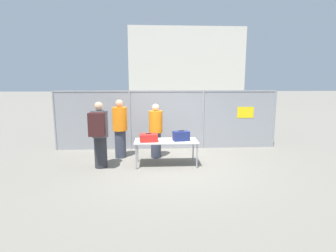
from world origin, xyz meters
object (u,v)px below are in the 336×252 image
Objects in this scene: inspection_table at (166,142)px; traveler_hooded at (99,132)px; security_worker_far at (120,128)px; utility_trailer at (225,128)px; suitcase_red at (149,138)px; suitcase_navy at (181,136)px; security_worker_near at (156,130)px.

traveler_hooded is at bearing -175.05° from inspection_table.
security_worker_far is 5.04m from utility_trailer.
traveler_hooded is at bearing -176.31° from suitcase_red.
utility_trailer is at bearing 57.72° from suitcase_navy.
security_worker_near reaches higher than suitcase_navy.
suitcase_navy is 2.05m from security_worker_far.
suitcase_navy is at bearing -3.43° from inspection_table.
security_worker_near is at bearing 130.85° from suitcase_navy.
security_worker_near reaches higher than suitcase_red.
inspection_table is at bearing 156.42° from security_worker_far.
utility_trailer is (4.60, 3.81, -0.59)m from traveler_hooded.
inspection_table is at bearing 176.57° from suitcase_navy.
traveler_hooded reaches higher than security_worker_near.
security_worker_far is at bearing -146.29° from utility_trailer.
security_worker_far reaches higher than security_worker_near.
inspection_table is 0.88m from security_worker_near.
traveler_hooded is 6.01m from utility_trailer.
suitcase_red is 4.96m from utility_trailer.
inspection_table is at bearing 120.31° from security_worker_near.
utility_trailer reaches higher than inspection_table.
utility_trailer is at bearing 20.55° from traveler_hooded.
suitcase_red is 0.93m from suitcase_navy.
security_worker_near reaches higher than inspection_table.
traveler_hooded reaches higher than utility_trailer.
security_worker_near reaches higher than utility_trailer.
suitcase_navy is at bearing -15.69° from traveler_hooded.
suitcase_red is 0.28× the size of security_worker_far.
suitcase_navy is at bearing 2.91° from suitcase_red.
suitcase_navy is at bearing 141.65° from security_worker_near.
suitcase_red is 1.37m from traveler_hooded.
security_worker_far is at bearing 7.50° from security_worker_near.
security_worker_near is (1.57, 0.96, -0.13)m from traveler_hooded.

